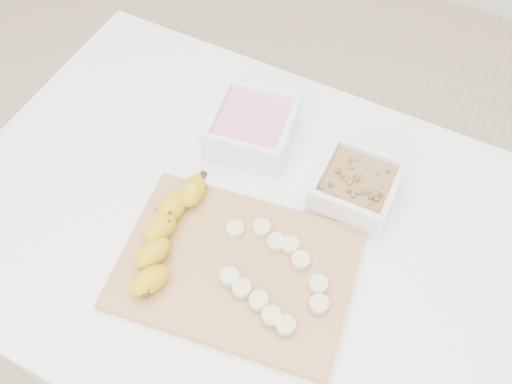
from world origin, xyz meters
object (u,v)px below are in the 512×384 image
at_px(table, 248,253).
at_px(bowl_granola, 356,186).
at_px(cutting_board, 236,268).
at_px(bowl_yogurt, 252,127).
at_px(banana, 167,235).

height_order(table, bowl_granola, bowl_granola).
bearing_deg(cutting_board, bowl_yogurt, 111.92).
xyz_separation_m(cutting_board, banana, (-0.12, -0.01, 0.03)).
height_order(bowl_granola, banana, bowl_granola).
relative_size(cutting_board, banana, 1.60).
height_order(table, cutting_board, cutting_board).
bearing_deg(bowl_granola, bowl_yogurt, 171.19).
height_order(table, banana, banana).
bearing_deg(bowl_yogurt, banana, -94.20).
distance_m(bowl_yogurt, bowl_granola, 0.21).
bearing_deg(table, banana, -136.89).
xyz_separation_m(bowl_yogurt, cutting_board, (0.10, -0.24, -0.03)).
bearing_deg(cutting_board, banana, -175.17).
distance_m(bowl_granola, cutting_board, 0.24).
relative_size(bowl_yogurt, cutting_board, 0.46).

